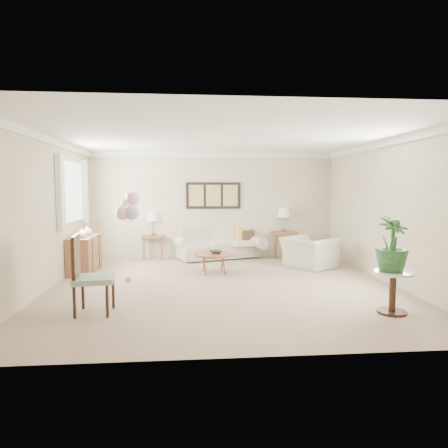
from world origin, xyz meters
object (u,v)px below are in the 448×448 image
(sofa, at_px, (218,245))
(accent_chair, at_px, (88,273))
(balloon_cluster, at_px, (128,208))
(coffee_table, at_px, (214,255))
(armchair, at_px, (309,252))

(sofa, bearing_deg, accent_chair, -116.23)
(sofa, height_order, balloon_cluster, balloon_cluster)
(sofa, distance_m, balloon_cluster, 3.15)
(balloon_cluster, bearing_deg, coffee_table, 18.44)
(coffee_table, bearing_deg, armchair, 11.93)
(armchair, relative_size, balloon_cluster, 0.60)
(armchair, bearing_deg, balloon_cluster, 73.17)
(accent_chair, bearing_deg, sofa, 63.77)
(coffee_table, relative_size, armchair, 0.80)
(armchair, height_order, balloon_cluster, balloon_cluster)
(accent_chair, bearing_deg, armchair, 36.17)
(coffee_table, height_order, balloon_cluster, balloon_cluster)
(sofa, height_order, coffee_table, sofa)
(sofa, relative_size, balloon_cluster, 1.42)
(sofa, xyz_separation_m, balloon_cluster, (-1.83, -2.34, 1.05))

